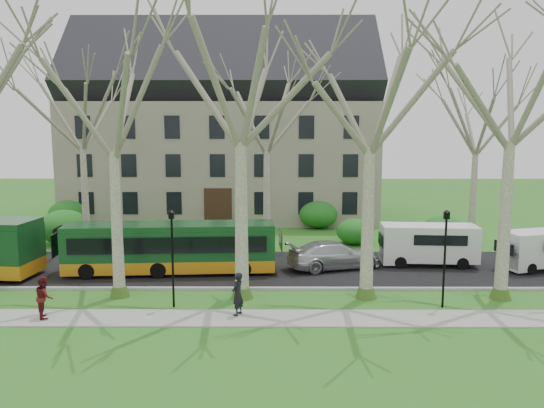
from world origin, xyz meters
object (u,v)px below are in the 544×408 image
(van_a, at_px, (429,245))
(pedestrian_a, at_px, (238,294))
(pedestrian_b, at_px, (44,297))
(bus_follow, at_px, (171,247))
(sedan, at_px, (334,255))

(van_a, bearing_deg, pedestrian_a, -137.59)
(van_a, xyz_separation_m, pedestrian_b, (-18.52, -8.70, -0.29))
(bus_follow, xyz_separation_m, van_a, (14.57, 1.69, -0.24))
(sedan, height_order, van_a, van_a)
(bus_follow, relative_size, van_a, 2.10)
(van_a, bearing_deg, bus_follow, -169.63)
(bus_follow, distance_m, sedan, 9.09)
(van_a, xyz_separation_m, pedestrian_a, (-10.47, -8.38, -0.25))
(bus_follow, relative_size, pedestrian_b, 6.39)
(bus_follow, height_order, van_a, bus_follow)
(bus_follow, height_order, pedestrian_a, bus_follow)
(bus_follow, bearing_deg, sedan, 2.15)
(bus_follow, relative_size, sedan, 2.12)
(van_a, bearing_deg, sedan, -168.61)
(sedan, distance_m, pedestrian_a, 9.08)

